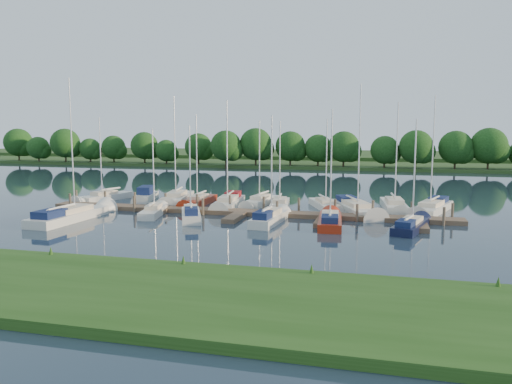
% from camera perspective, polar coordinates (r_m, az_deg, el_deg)
% --- Properties ---
extents(ground, '(260.00, 260.00, 0.00)m').
position_cam_1_polar(ground, '(40.40, -4.57, -4.45)').
color(ground, '#1B2737').
rests_on(ground, ground).
extents(near_bank, '(90.00, 10.00, 0.50)m').
position_cam_1_polar(near_bank, '(26.21, -16.10, -10.70)').
color(near_bank, '#204513').
rests_on(near_bank, ground).
extents(dock, '(40.00, 6.00, 0.40)m').
position_cam_1_polar(dock, '(47.22, -1.71, -2.46)').
color(dock, '#4F392C').
rests_on(dock, ground).
extents(mooring_pilings, '(38.24, 2.84, 2.00)m').
position_cam_1_polar(mooring_pilings, '(48.22, -1.35, -1.77)').
color(mooring_pilings, '#473D33').
rests_on(mooring_pilings, ground).
extents(far_shore, '(180.00, 30.00, 0.60)m').
position_cam_1_polar(far_shore, '(113.43, 7.73, 3.26)').
color(far_shore, '#254018').
rests_on(far_shore, ground).
extents(distant_hill, '(220.00, 40.00, 1.40)m').
position_cam_1_polar(distant_hill, '(138.23, 8.92, 4.13)').
color(distant_hill, '#365626').
rests_on(distant_hill, ground).
extents(treeline, '(148.71, 9.87, 7.96)m').
position_cam_1_polar(treeline, '(100.47, 7.75, 4.88)').
color(treeline, '#38281C').
rests_on(treeline, ground).
extents(sailboat_n_0, '(3.71, 7.64, 9.82)m').
position_cam_1_polar(sailboat_n_0, '(59.45, -16.98, -0.68)').
color(sailboat_n_0, silver).
rests_on(sailboat_n_0, ground).
extents(motorboat, '(2.94, 6.30, 1.99)m').
position_cam_1_polar(motorboat, '(58.56, -12.49, -0.53)').
color(motorboat, silver).
rests_on(motorboat, ground).
extents(sailboat_n_2, '(3.70, 9.64, 12.08)m').
position_cam_1_polar(sailboat_n_2, '(56.34, -9.08, -0.87)').
color(sailboat_n_2, silver).
rests_on(sailboat_n_2, ground).
extents(sailboat_n_3, '(1.89, 7.81, 10.01)m').
position_cam_1_polar(sailboat_n_3, '(54.20, -6.63, -1.16)').
color(sailboat_n_3, maroon).
rests_on(sailboat_n_3, ground).
extents(sailboat_n_4, '(2.87, 9.04, 11.45)m').
position_cam_1_polar(sailboat_n_4, '(52.38, -3.17, -1.35)').
color(sailboat_n_4, silver).
rests_on(sailboat_n_4, ground).
extents(sailboat_n_5, '(2.72, 7.32, 9.39)m').
position_cam_1_polar(sailboat_n_5, '(53.41, 0.51, -1.23)').
color(sailboat_n_5, silver).
rests_on(sailboat_n_5, ground).
extents(sailboat_n_6, '(2.52, 7.27, 9.29)m').
position_cam_1_polar(sailboat_n_6, '(51.43, 2.73, -1.57)').
color(sailboat_n_6, silver).
rests_on(sailboat_n_6, ground).
extents(sailboat_n_7, '(3.99, 7.35, 9.48)m').
position_cam_1_polar(sailboat_n_7, '(51.77, 7.90, -1.58)').
color(sailboat_n_7, silver).
rests_on(sailboat_n_7, ground).
extents(sailboat_n_8, '(5.48, 10.08, 12.81)m').
position_cam_1_polar(sailboat_n_8, '(49.84, 11.38, -1.95)').
color(sailboat_n_8, silver).
rests_on(sailboat_n_8, ground).
extents(sailboat_n_9, '(2.83, 8.81, 11.19)m').
position_cam_1_polar(sailboat_n_9, '(52.26, 15.52, -1.69)').
color(sailboat_n_9, silver).
rests_on(sailboat_n_9, ground).
extents(sailboat_n_10, '(4.72, 9.26, 11.74)m').
position_cam_1_polar(sailboat_n_10, '(51.92, 19.41, -1.85)').
color(sailboat_n_10, silver).
rests_on(sailboat_n_10, ground).
extents(sailboat_s_0, '(2.87, 10.36, 13.06)m').
position_cam_1_polar(sailboat_s_0, '(47.82, -20.31, -2.63)').
color(sailboat_s_0, silver).
rests_on(sailboat_s_0, ground).
extents(sailboat_s_1, '(2.69, 6.61, 8.53)m').
position_cam_1_polar(sailboat_s_1, '(48.29, -11.59, -2.30)').
color(sailboat_s_1, silver).
rests_on(sailboat_s_1, ground).
extents(sailboat_s_2, '(3.71, 6.63, 8.92)m').
position_cam_1_polar(sailboat_s_2, '(45.56, -7.45, -2.70)').
color(sailboat_s_2, silver).
rests_on(sailboat_s_2, ground).
extents(sailboat_s_3, '(2.27, 7.53, 9.77)m').
position_cam_1_polar(sailboat_s_3, '(43.49, 1.60, -3.12)').
color(sailboat_s_3, silver).
rests_on(sailboat_s_3, ground).
extents(sailboat_s_4, '(2.48, 8.02, 10.17)m').
position_cam_1_polar(sailboat_s_4, '(42.99, 8.46, -3.35)').
color(sailboat_s_4, maroon).
rests_on(sailboat_s_4, ground).
extents(sailboat_s_5, '(3.36, 7.35, 9.33)m').
position_cam_1_polar(sailboat_s_5, '(42.52, 17.32, -3.74)').
color(sailboat_s_5, black).
rests_on(sailboat_s_5, ground).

